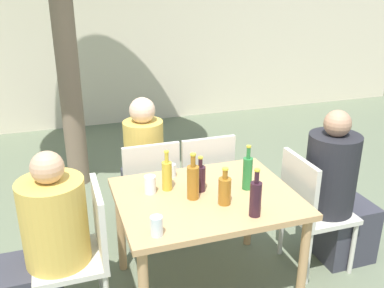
{
  "coord_description": "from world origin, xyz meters",
  "views": [
    {
      "loc": [
        -0.88,
        -2.34,
        2.08
      ],
      "look_at": [
        0.0,
        0.3,
        1.0
      ],
      "focal_mm": 40.0,
      "sensor_mm": 36.0,
      "label": 1
    }
  ],
  "objects_px": {
    "amber_bottle_0": "(225,190)",
    "wine_bottle_1": "(200,178)",
    "person_seated_0": "(44,252)",
    "patio_chair_0": "(83,247)",
    "patio_chair_2": "(149,186)",
    "drinking_glass_0": "(157,226)",
    "amber_bottle_3": "(193,181)",
    "patio_chair_1": "(310,206)",
    "drinking_glass_2": "(150,185)",
    "oil_cruet_5": "(167,175)",
    "dining_table_front": "(206,207)",
    "patio_chair_3": "(204,178)",
    "person_seated_2": "(143,172)",
    "person_seated_1": "(337,196)",
    "drinking_glass_1": "(172,170)",
    "green_bottle_4": "(248,172)",
    "wine_bottle_2": "(256,198)"
  },
  "relations": [
    {
      "from": "amber_bottle_0",
      "to": "wine_bottle_1",
      "type": "xyz_separation_m",
      "value": [
        -0.09,
        0.22,
        0.0
      ]
    },
    {
      "from": "amber_bottle_3",
      "to": "oil_cruet_5",
      "type": "distance_m",
      "value": 0.21
    },
    {
      "from": "patio_chair_0",
      "to": "person_seated_2",
      "type": "bearing_deg",
      "value": 148.0
    },
    {
      "from": "patio_chair_0",
      "to": "person_seated_2",
      "type": "relative_size",
      "value": 0.75
    },
    {
      "from": "dining_table_front",
      "to": "oil_cruet_5",
      "type": "distance_m",
      "value": 0.34
    },
    {
      "from": "person_seated_1",
      "to": "patio_chair_2",
      "type": "bearing_deg",
      "value": 61.49
    },
    {
      "from": "patio_chair_3",
      "to": "person_seated_0",
      "type": "distance_m",
      "value": 1.46
    },
    {
      "from": "amber_bottle_0",
      "to": "green_bottle_4",
      "type": "height_order",
      "value": "green_bottle_4"
    },
    {
      "from": "wine_bottle_2",
      "to": "dining_table_front",
      "type": "bearing_deg",
      "value": 119.14
    },
    {
      "from": "person_seated_0",
      "to": "patio_chair_0",
      "type": "bearing_deg",
      "value": 90.0
    },
    {
      "from": "patio_chair_0",
      "to": "drinking_glass_2",
      "type": "xyz_separation_m",
      "value": [
        0.47,
        0.15,
        0.29
      ]
    },
    {
      "from": "patio_chair_0",
      "to": "patio_chair_1",
      "type": "bearing_deg",
      "value": 90.0
    },
    {
      "from": "patio_chair_2",
      "to": "person_seated_1",
      "type": "xyz_separation_m",
      "value": [
        1.28,
        -0.69,
        0.04
      ]
    },
    {
      "from": "person_seated_2",
      "to": "drinking_glass_0",
      "type": "height_order",
      "value": "person_seated_2"
    },
    {
      "from": "person_seated_0",
      "to": "drinking_glass_2",
      "type": "relative_size",
      "value": 9.78
    },
    {
      "from": "patio_chair_1",
      "to": "oil_cruet_5",
      "type": "bearing_deg",
      "value": 81.23
    },
    {
      "from": "patio_chair_1",
      "to": "green_bottle_4",
      "type": "bearing_deg",
      "value": 90.17
    },
    {
      "from": "drinking_glass_1",
      "to": "drinking_glass_2",
      "type": "bearing_deg",
      "value": -135.69
    },
    {
      "from": "person_seated_0",
      "to": "drinking_glass_2",
      "type": "distance_m",
      "value": 0.77
    },
    {
      "from": "patio_chair_3",
      "to": "person_seated_1",
      "type": "relative_size",
      "value": 0.74
    },
    {
      "from": "patio_chair_1",
      "to": "person_seated_1",
      "type": "height_order",
      "value": "person_seated_1"
    },
    {
      "from": "amber_bottle_3",
      "to": "drinking_glass_1",
      "type": "relative_size",
      "value": 3.31
    },
    {
      "from": "person_seated_0",
      "to": "drinking_glass_1",
      "type": "height_order",
      "value": "person_seated_0"
    },
    {
      "from": "green_bottle_4",
      "to": "drinking_glass_0",
      "type": "xyz_separation_m",
      "value": [
        -0.71,
        -0.35,
        -0.06
      ]
    },
    {
      "from": "person_seated_1",
      "to": "amber_bottle_0",
      "type": "height_order",
      "value": "person_seated_1"
    },
    {
      "from": "person_seated_1",
      "to": "drinking_glass_1",
      "type": "xyz_separation_m",
      "value": [
        -1.18,
        0.35,
        0.24
      ]
    },
    {
      "from": "patio_chair_0",
      "to": "patio_chair_2",
      "type": "relative_size",
      "value": 1.0
    },
    {
      "from": "patio_chair_2",
      "to": "drinking_glass_0",
      "type": "bearing_deg",
      "value": 79.67
    },
    {
      "from": "oil_cruet_5",
      "to": "drinking_glass_1",
      "type": "xyz_separation_m",
      "value": [
        0.08,
        0.19,
        -0.06
      ]
    },
    {
      "from": "person_seated_0",
      "to": "green_bottle_4",
      "type": "height_order",
      "value": "person_seated_0"
    },
    {
      "from": "drinking_glass_2",
      "to": "patio_chair_3",
      "type": "bearing_deg",
      "value": 43.5
    },
    {
      "from": "patio_chair_3",
      "to": "drinking_glass_1",
      "type": "height_order",
      "value": "patio_chair_3"
    },
    {
      "from": "patio_chair_1",
      "to": "drinking_glass_0",
      "type": "bearing_deg",
      "value": 105.9
    },
    {
      "from": "patio_chair_2",
      "to": "drinking_glass_0",
      "type": "relative_size",
      "value": 7.93
    },
    {
      "from": "patio_chair_3",
      "to": "drinking_glass_1",
      "type": "relative_size",
      "value": 9.7
    },
    {
      "from": "patio_chair_1",
      "to": "amber_bottle_3",
      "type": "xyz_separation_m",
      "value": [
        -0.91,
        -0.01,
        0.35
      ]
    },
    {
      "from": "amber_bottle_0",
      "to": "oil_cruet_5",
      "type": "xyz_separation_m",
      "value": [
        -0.29,
        0.3,
        0.01
      ]
    },
    {
      "from": "patio_chair_2",
      "to": "amber_bottle_3",
      "type": "bearing_deg",
      "value": 100.94
    },
    {
      "from": "patio_chair_3",
      "to": "amber_bottle_3",
      "type": "bearing_deg",
      "value": 64.96
    },
    {
      "from": "wine_bottle_1",
      "to": "patio_chair_1",
      "type": "bearing_deg",
      "value": -5.0
    },
    {
      "from": "patio_chair_1",
      "to": "person_seated_1",
      "type": "distance_m",
      "value": 0.23
    },
    {
      "from": "person_seated_0",
      "to": "drinking_glass_2",
      "type": "height_order",
      "value": "person_seated_0"
    },
    {
      "from": "person_seated_0",
      "to": "amber_bottle_0",
      "type": "bearing_deg",
      "value": 82.72
    },
    {
      "from": "dining_table_front",
      "to": "wine_bottle_1",
      "type": "bearing_deg",
      "value": 103.19
    },
    {
      "from": "wine_bottle_2",
      "to": "drinking_glass_1",
      "type": "xyz_separation_m",
      "value": [
        -0.33,
        0.68,
        -0.07
      ]
    },
    {
      "from": "person_seated_1",
      "to": "oil_cruet_5",
      "type": "bearing_deg",
      "value": 82.81
    },
    {
      "from": "patio_chair_2",
      "to": "drinking_glass_1",
      "type": "bearing_deg",
      "value": 104.98
    },
    {
      "from": "amber_bottle_3",
      "to": "green_bottle_4",
      "type": "distance_m",
      "value": 0.39
    },
    {
      "from": "wine_bottle_1",
      "to": "amber_bottle_3",
      "type": "height_order",
      "value": "amber_bottle_3"
    },
    {
      "from": "person_seated_0",
      "to": "person_seated_2",
      "type": "bearing_deg",
      "value": 138.83
    }
  ]
}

